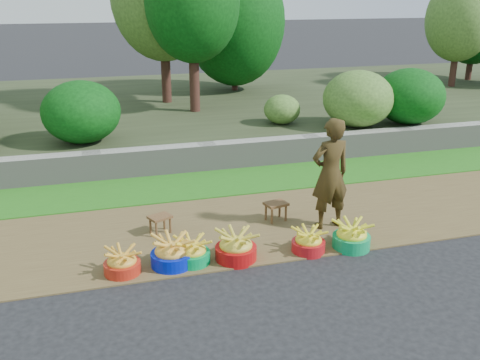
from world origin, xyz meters
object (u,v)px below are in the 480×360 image
object	(u,v)px
basin_b	(172,253)
vendor_woman	(330,174)
basin_a	(122,263)
basin_e	(308,242)
basin_c	(192,252)
basin_f	(351,236)
stool_right	(276,206)
stool_left	(160,219)
basin_d	(236,247)

from	to	relation	value
basin_b	vendor_woman	xyz separation A→B (m)	(2.47, 0.55, 0.68)
basin_a	basin_e	distance (m)	2.51
basin_c	basin_f	size ratio (longest dim) A/B	0.92
basin_b	stool_right	xyz separation A→B (m)	(1.79, 0.98, 0.07)
basin_c	stool_left	xyz separation A→B (m)	(-0.27, 1.02, 0.08)
basin_c	vendor_woman	world-z (taller)	vendor_woman
basin_c	stool_left	bearing A→B (deg)	104.80
basin_e	basin_f	bearing A→B (deg)	-4.37
basin_d	vendor_woman	world-z (taller)	vendor_woman
basin_b	basin_c	bearing A→B (deg)	-0.64
stool_right	basin_b	bearing A→B (deg)	-151.21
basin_e	stool_left	distance (m)	2.20
basin_b	stool_right	size ratio (longest dim) A/B	1.44
basin_e	basin_f	size ratio (longest dim) A/B	0.87
basin_a	basin_b	world-z (taller)	basin_b
basin_a	basin_d	world-z (taller)	basin_d
basin_d	basin_f	distance (m)	1.65
basin_b	basin_d	xyz separation A→B (m)	(0.85, -0.07, 0.00)
basin_d	vendor_woman	bearing A→B (deg)	20.99
basin_a	basin_d	size ratio (longest dim) A/B	0.84
basin_c	basin_d	xyz separation A→B (m)	(0.59, -0.07, 0.02)
basin_c	basin_e	xyz separation A→B (m)	(1.61, -0.12, -0.01)
basin_b	basin_c	distance (m)	0.26
basin_f	stool_left	distance (m)	2.77
stool_left	basin_c	bearing A→B (deg)	-75.20
basin_d	stool_left	xyz separation A→B (m)	(-0.86, 1.08, 0.05)
basin_b	basin_c	size ratio (longest dim) A/B	1.14
basin_e	stool_left	xyz separation A→B (m)	(-1.88, 1.14, 0.08)
basin_b	basin_a	bearing A→B (deg)	-177.01
basin_d	basin_e	bearing A→B (deg)	-3.06
basin_f	stool_left	size ratio (longest dim) A/B	1.38
stool_left	vendor_woman	distance (m)	2.60
basin_f	stool_right	size ratio (longest dim) A/B	1.37
vendor_woman	basin_d	bearing A→B (deg)	14.82
basin_f	stool_left	bearing A→B (deg)	154.71
basin_b	basin_d	distance (m)	0.85
basin_e	vendor_woman	size ratio (longest dim) A/B	0.27
basin_e	basin_d	bearing A→B (deg)	176.94
basin_a	vendor_woman	distance (m)	3.25
basin_b	basin_e	distance (m)	1.87
stool_right	basin_a	bearing A→B (deg)	-157.30
basin_e	basin_b	bearing A→B (deg)	176.25
basin_f	stool_left	xyz separation A→B (m)	(-2.51, 1.18, 0.06)
basin_f	basin_a	bearing A→B (deg)	177.50
basin_c	basin_a	bearing A→B (deg)	-178.05
basin_c	basin_e	world-z (taller)	basin_c
basin_a	basin_f	world-z (taller)	basin_f
basin_c	basin_d	world-z (taller)	basin_d
basin_d	stool_right	bearing A→B (deg)	48.17
basin_a	stool_left	xyz separation A→B (m)	(0.63, 1.05, 0.08)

